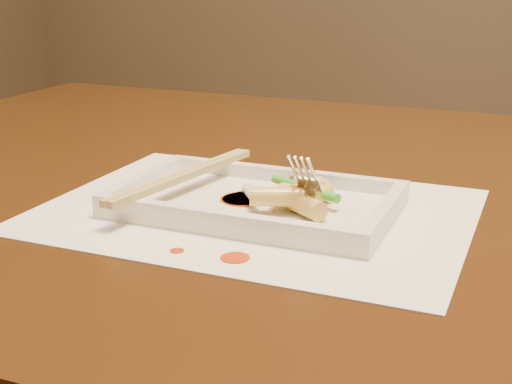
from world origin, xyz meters
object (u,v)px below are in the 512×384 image
at_px(table, 346,268).
at_px(plate_base, 256,206).
at_px(fork, 335,128).
at_px(placemat, 256,211).
at_px(chopstick_a, 180,175).

xyz_separation_m(table, plate_base, (-0.06, -0.13, 0.11)).
bearing_deg(plate_base, fork, 14.42).
relative_size(table, placemat, 3.50).
bearing_deg(placemat, table, 65.87).
distance_m(table, fork, 0.21).
bearing_deg(chopstick_a, plate_base, 0.00).
bearing_deg(fork, placemat, -165.58).
relative_size(chopstick_a, fork, 1.54).
height_order(placemat, plate_base, plate_base).
height_order(table, plate_base, plate_base).
distance_m(table, placemat, 0.17).
bearing_deg(table, plate_base, -114.13).
xyz_separation_m(table, fork, (0.01, -0.11, 0.18)).
bearing_deg(table, chopstick_a, -137.57).
height_order(table, placemat, placemat).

